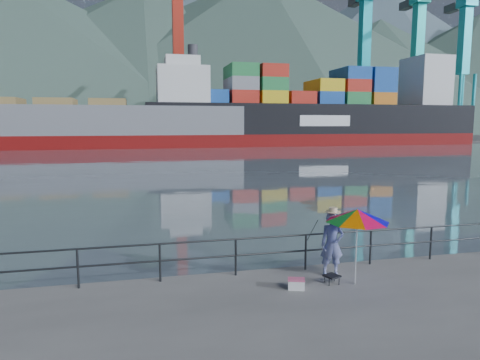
% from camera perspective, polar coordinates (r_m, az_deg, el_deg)
% --- Properties ---
extents(harbor_water, '(500.00, 280.00, 0.00)m').
position_cam_1_polar(harbor_water, '(139.22, -11.79, 5.78)').
color(harbor_water, slate).
rests_on(harbor_water, ground).
extents(far_dock, '(200.00, 40.00, 0.40)m').
position_cam_1_polar(far_dock, '(103.08, -5.68, 5.31)').
color(far_dock, '#514F4C').
rests_on(far_dock, ground).
extents(guardrail, '(22.00, 0.06, 1.03)m').
position_cam_1_polar(guardrail, '(11.89, 4.20, -9.81)').
color(guardrail, '#2D3033').
rests_on(guardrail, ground).
extents(mountains, '(600.00, 332.80, 80.00)m').
position_cam_1_polar(mountains, '(223.17, -2.18, 15.71)').
color(mountains, '#385147').
rests_on(mountains, ground).
extents(port_cranes, '(116.00, 28.00, 38.40)m').
position_cam_1_polar(port_cranes, '(99.99, 7.32, 14.40)').
color(port_cranes, '#BA2509').
rests_on(port_cranes, ground).
extents(container_stacks, '(58.00, 5.40, 7.80)m').
position_cam_1_polar(container_stacks, '(108.01, 5.55, 7.05)').
color(container_stacks, yellow).
rests_on(container_stacks, ground).
extents(fisherman, '(0.68, 0.51, 1.72)m').
position_cam_1_polar(fisherman, '(11.80, 12.16, -8.38)').
color(fisherman, navy).
rests_on(fisherman, ground).
extents(beach_umbrella, '(1.94, 1.94, 1.95)m').
position_cam_1_polar(beach_umbrella, '(11.08, 15.37, -4.62)').
color(beach_umbrella, white).
rests_on(beach_umbrella, ground).
extents(folding_stool, '(0.44, 0.44, 0.22)m').
position_cam_1_polar(folding_stool, '(11.44, 12.15, -12.79)').
color(folding_stool, black).
rests_on(folding_stool, ground).
extents(cooler_bag, '(0.46, 0.38, 0.23)m').
position_cam_1_polar(cooler_bag, '(10.96, 7.51, -13.64)').
color(cooler_bag, white).
rests_on(cooler_bag, ground).
extents(fishing_rod, '(0.32, 1.67, 1.19)m').
position_cam_1_polar(fishing_rod, '(12.90, 9.34, -10.91)').
color(fishing_rod, black).
rests_on(fishing_rod, ground).
extents(bulk_carrier, '(57.30, 9.92, 14.50)m').
position_cam_1_polar(bulk_carrier, '(79.47, -19.53, 7.16)').
color(bulk_carrier, maroon).
rests_on(bulk_carrier, ground).
extents(container_ship, '(65.28, 10.88, 18.10)m').
position_cam_1_polar(container_ship, '(87.52, 10.82, 8.60)').
color(container_ship, maroon).
rests_on(container_ship, ground).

